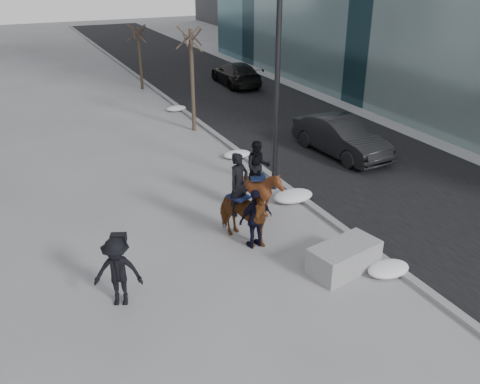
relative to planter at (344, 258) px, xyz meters
name	(u,v)px	position (x,y,z in m)	size (l,w,h in m)	color
ground	(259,258)	(-1.75, 1.46, -0.38)	(120.00, 120.00, 0.00)	gray
road	(292,126)	(5.25, 11.46, -0.38)	(8.00, 90.00, 0.01)	black
curb	(217,136)	(1.25, 11.46, -0.32)	(0.25, 90.00, 0.12)	gray
planter	(344,258)	(0.00, 0.00, 0.00)	(1.90, 0.95, 0.76)	#97979A
car_near	(341,137)	(5.01, 7.18, 0.40)	(1.65, 4.73, 1.56)	black
car_far	(236,74)	(6.40, 20.52, 0.34)	(2.01, 4.95, 1.44)	black
tree_near	(192,76)	(0.65, 12.84, 2.20)	(1.20, 1.20, 5.16)	#362E20
tree_far	(140,55)	(0.65, 22.02, 1.67)	(1.20, 1.20, 4.11)	#372A20
mounted_left	(241,211)	(-1.79, 2.51, 0.61)	(1.63, 2.27, 2.67)	#4B200F
mounted_right	(259,187)	(-0.55, 3.79, 0.60)	(1.67, 1.78, 2.43)	#532F10
feeder	(256,219)	(-1.53, 2.09, 0.50)	(1.06, 0.89, 1.75)	black
camera_crew	(118,272)	(-5.62, 1.10, 0.51)	(1.30, 1.05, 1.75)	black
lamppost	(276,44)	(0.85, 5.48, 4.61)	(0.25, 1.75, 9.09)	black
snow_piles	(267,177)	(0.95, 6.04, -0.22)	(1.42, 17.73, 0.36)	white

